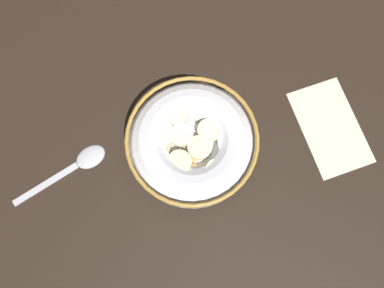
# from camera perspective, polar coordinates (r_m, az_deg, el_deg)

# --- Properties ---
(ground_plane) EXTENTS (1.22, 1.22, 0.02)m
(ground_plane) POSITION_cam_1_polar(r_m,az_deg,el_deg) (0.55, -0.00, -0.92)
(ground_plane) COLOR black
(cereal_bowl) EXTENTS (0.19, 0.19, 0.06)m
(cereal_bowl) POSITION_cam_1_polar(r_m,az_deg,el_deg) (0.51, 0.02, 0.12)
(cereal_bowl) COLOR silver
(cereal_bowl) RESTS_ON ground_plane
(spoon) EXTENTS (0.12, 0.13, 0.01)m
(spoon) POSITION_cam_1_polar(r_m,az_deg,el_deg) (0.56, -18.21, -3.01)
(spoon) COLOR #B7B7BC
(spoon) RESTS_ON ground_plane
(folded_napkin) EXTENTS (0.17, 0.15, 0.00)m
(folded_napkin) POSITION_cam_1_polar(r_m,az_deg,el_deg) (0.59, 22.03, 2.61)
(folded_napkin) COLOR beige
(folded_napkin) RESTS_ON ground_plane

